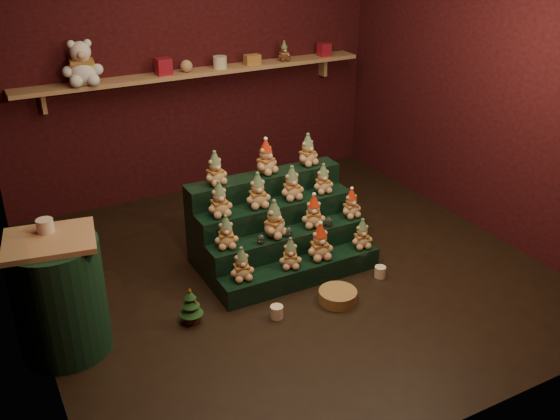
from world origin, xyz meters
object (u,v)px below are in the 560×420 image
riser_tier_front (301,273)px  mug_right (380,272)px  side_table (59,296)px  mug_left (277,312)px  snow_globe_c (329,222)px  white_bear (81,57)px  brown_bear (284,51)px  mini_christmas_tree (191,306)px  wicker_basket (338,296)px  snow_globe_a (261,239)px  snow_globe_b (289,232)px

riser_tier_front → mug_right: 0.67m
side_table → mug_left: side_table is taller
snow_globe_c → white_bear: white_bear is taller
riser_tier_front → brown_bear: (0.95, 2.05, 1.33)m
side_table → brown_bear: 3.60m
snow_globe_c → mug_right: snow_globe_c is taller
snow_globe_c → mug_left: snow_globe_c is taller
mini_christmas_tree → wicker_basket: size_ratio=1.00×
riser_tier_front → mug_right: riser_tier_front is taller
side_table → white_bear: size_ratio=1.72×
mini_christmas_tree → snow_globe_a: bearing=19.8°
riser_tier_front → side_table: (-1.86, 0.03, 0.34)m
snow_globe_b → mini_christmas_tree: 1.03m
riser_tier_front → wicker_basket: bearing=-72.8°
snow_globe_b → snow_globe_a: bearing=180.0°
riser_tier_front → mug_right: (0.62, -0.24, -0.04)m
mug_right → white_bear: 3.26m
mug_right → brown_bear: brown_bear is taller
mini_christmas_tree → snow_globe_c: bearing=10.7°
riser_tier_front → mini_christmas_tree: 1.00m
riser_tier_front → snow_globe_c: 0.50m
snow_globe_a → snow_globe_c: bearing=0.0°
mini_christmas_tree → snow_globe_b: bearing=14.8°
riser_tier_front → snow_globe_a: (-0.28, 0.16, 0.31)m
side_table → mug_right: bearing=3.7°
snow_globe_b → brown_bear: 2.36m
snow_globe_a → side_table: side_table is taller
riser_tier_front → snow_globe_a: size_ratio=17.84×
mug_right → white_bear: bearing=127.4°
riser_tier_front → snow_globe_a: bearing=150.7°
riser_tier_front → snow_globe_b: 0.35m
snow_globe_c → snow_globe_b: bearing=-180.0°
mini_christmas_tree → white_bear: bearing=93.7°
snow_globe_a → side_table: size_ratio=0.09×
snow_globe_c → side_table: side_table is taller
snow_globe_c → mini_christmas_tree: 1.39m
mug_left → white_bear: white_bear is taller
mini_christmas_tree → white_bear: size_ratio=0.60×
snow_globe_c → side_table: (-2.21, -0.13, 0.03)m
mini_christmas_tree → mug_left: 0.64m
snow_globe_b → brown_bear: bearing=62.7°
mug_right → wicker_basket: bearing=-164.9°
side_table → wicker_basket: 2.05m
snow_globe_c → brown_bear: brown_bear is taller
snow_globe_c → wicker_basket: (-0.24, -0.53, -0.35)m
mini_christmas_tree → brown_bear: (1.94, 2.14, 1.27)m
wicker_basket → side_table: bearing=168.4°
wicker_basket → snow_globe_a: bearing=126.9°
riser_tier_front → snow_globe_c: size_ratio=17.18×
brown_bear → mini_christmas_tree: bearing=-125.1°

